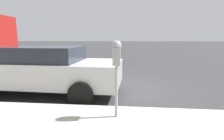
% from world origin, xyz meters
% --- Properties ---
extents(ground_plane, '(220.00, 220.00, 0.00)m').
position_xyz_m(ground_plane, '(0.00, 0.00, 0.00)').
color(ground_plane, '#333335').
extents(parking_meter, '(0.21, 0.19, 1.51)m').
position_xyz_m(parking_meter, '(-2.74, -0.14, 1.30)').
color(parking_meter, gray).
rests_on(parking_meter, sidewalk).
extents(car_silver, '(2.24, 4.78, 1.45)m').
position_xyz_m(car_silver, '(-0.92, 2.28, 0.78)').
color(car_silver, '#B7BABF').
rests_on(car_silver, ground_plane).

